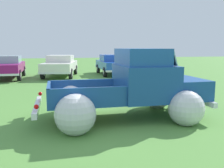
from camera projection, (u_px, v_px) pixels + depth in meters
The scene contains 6 objects.
ground_plane at pixel (122, 118), 6.76m from camera, with size 80.00×80.00×0.00m, color #548C3D.
vintage_pickup_truck at pixel (135, 91), 6.74m from camera, with size 4.63×2.80×1.96m.
show_car_0 at pixel (8, 66), 15.33m from camera, with size 1.86×4.33×1.43m.
show_car_1 at pixel (60, 65), 16.41m from camera, with size 2.70×4.61×1.43m.
show_car_2 at pixel (112, 64), 17.56m from camera, with size 1.86×4.23×1.43m.
spectator_0 at pixel (152, 60), 18.06m from camera, with size 0.46×0.50×1.75m.
Camera 1 is at (-1.77, -6.30, 1.95)m, focal length 38.92 mm.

